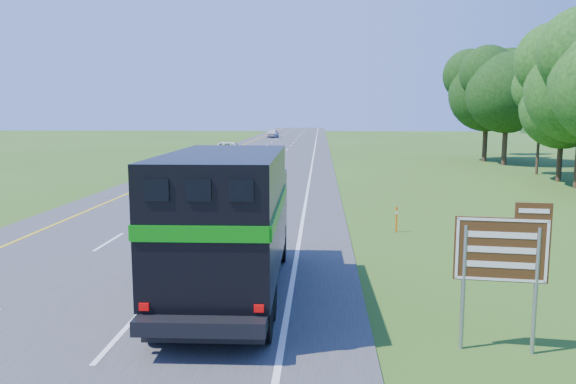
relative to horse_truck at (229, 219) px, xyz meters
name	(u,v)px	position (x,y,z in m)	size (l,w,h in m)	color
road	(251,167)	(-3.86, 36.06, -2.13)	(15.00, 260.00, 0.04)	#38383A
lane_markings	(251,167)	(-3.86, 36.06, -2.11)	(11.15, 260.00, 0.01)	yellow
horse_truck	(229,219)	(0.00, 0.00, 0.00)	(2.97, 8.97, 3.95)	black
white_suv	(227,151)	(-7.24, 42.74, -1.17)	(3.12, 6.78, 1.88)	white
far_car	(273,133)	(-6.98, 95.56, -1.27)	(1.98, 4.92, 1.68)	silver
exit_sign	(503,256)	(6.21, -3.18, -0.08)	(1.87, 0.29, 3.19)	gray
delineator	(397,219)	(5.65, 8.67, -1.57)	(0.09, 0.05, 1.08)	#FF650D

